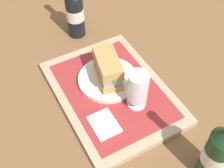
{
  "coord_description": "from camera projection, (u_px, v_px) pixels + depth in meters",
  "views": [
    {
      "loc": [
        0.51,
        -0.28,
        0.72
      ],
      "look_at": [
        0.0,
        0.0,
        0.05
      ],
      "focal_mm": 47.17,
      "sensor_mm": 36.0,
      "label": 1
    }
  ],
  "objects": [
    {
      "name": "ground_plane",
      "position": [
        112.0,
        94.0,
        0.93
      ],
      "size": [
        3.0,
        3.0,
        0.0
      ],
      "primitive_type": "plane",
      "color": "brown"
    },
    {
      "name": "tray",
      "position": [
        112.0,
        92.0,
        0.92
      ],
      "size": [
        0.44,
        0.32,
        0.02
      ],
      "primitive_type": "cube",
      "color": "tan",
      "rests_on": "ground_plane"
    },
    {
      "name": "plate",
      "position": [
        108.0,
        79.0,
        0.93
      ],
      "size": [
        0.19,
        0.19,
        0.01
      ],
      "primitive_type": "cylinder",
      "color": "silver",
      "rests_on": "placemat"
    },
    {
      "name": "second_bottle",
      "position": [
        75.0,
        11.0,
        1.04
      ],
      "size": [
        0.07,
        0.07,
        0.27
      ],
      "color": "black",
      "rests_on": "ground_plane"
    },
    {
      "name": "beer_glass",
      "position": [
        138.0,
        89.0,
        0.83
      ],
      "size": [
        0.06,
        0.06,
        0.12
      ],
      "color": "silver",
      "rests_on": "placemat"
    },
    {
      "name": "beer_bottle",
      "position": [
        218.0,
        152.0,
        0.68
      ],
      "size": [
        0.07,
        0.07,
        0.27
      ],
      "color": "#19381E",
      "rests_on": "ground_plane"
    },
    {
      "name": "napkin_folded",
      "position": [
        104.0,
        124.0,
        0.83
      ],
      "size": [
        0.09,
        0.07,
        0.01
      ],
      "primitive_type": "cube",
      "color": "white",
      "rests_on": "placemat"
    },
    {
      "name": "sandwich",
      "position": [
        108.0,
        69.0,
        0.89
      ],
      "size": [
        0.14,
        0.09,
        0.08
      ],
      "rotation": [
        0.0,
        0.0,
        -0.22
      ],
      "color": "tan",
      "rests_on": "plate"
    },
    {
      "name": "placemat",
      "position": [
        112.0,
        90.0,
        0.91
      ],
      "size": [
        0.38,
        0.27,
        0.0
      ],
      "primitive_type": "cube",
      "color": "#9E2D2D",
      "rests_on": "tray"
    }
  ]
}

